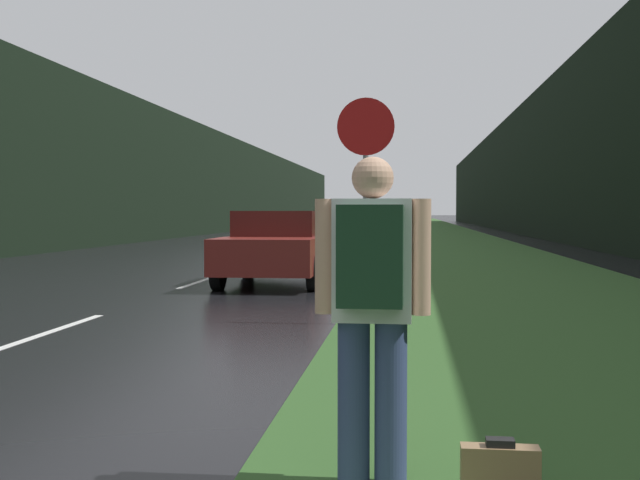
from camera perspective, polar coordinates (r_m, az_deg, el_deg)
grass_verge at (r=42.52m, az=9.10°, el=0.02°), size 6.00×240.00×0.02m
lane_stripe_b at (r=10.67m, az=-18.42°, el=-6.13°), size 0.12×3.00×0.01m
lane_stripe_c at (r=17.24m, az=-8.62°, el=-2.96°), size 0.12×3.00×0.01m
lane_stripe_d at (r=24.05m, az=-4.31°, el=-1.52°), size 0.12×3.00×0.01m
lane_stripe_e at (r=30.95m, az=-1.91°, el=-0.72°), size 0.12×3.00×0.01m
treeline_far_side at (r=54.30m, az=-8.54°, el=4.13°), size 2.00×140.00×6.97m
treeline_near_side at (r=53.13m, az=15.10°, el=4.86°), size 2.00×140.00×8.32m
stop_sign at (r=10.61m, az=3.27°, el=4.13°), size 0.76×0.07×3.00m
hitchhiker_with_backpack at (r=4.30m, az=3.72°, el=-4.27°), size 0.62×0.42×1.80m
suitcase at (r=4.41m, az=12.67°, el=-15.88°), size 0.40×0.13×0.33m
car_passing_near at (r=16.58m, az=-3.03°, el=-0.49°), size 2.02×4.50×1.51m
car_passing_far at (r=43.57m, az=2.80°, el=1.06°), size 2.01×4.50×1.46m
car_oncoming at (r=50.80m, az=-0.64°, el=1.19°), size 2.05×4.45×1.45m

